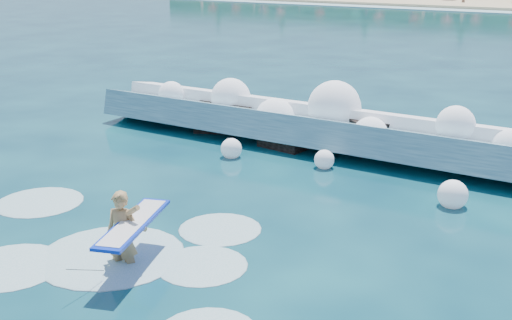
{
  "coord_description": "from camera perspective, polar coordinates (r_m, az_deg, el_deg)",
  "views": [
    {
      "loc": [
        9.57,
        -10.96,
        6.07
      ],
      "look_at": [
        1.5,
        2.0,
        1.2
      ],
      "focal_mm": 45.0,
      "sensor_mm": 36.0,
      "label": 1
    }
  ],
  "objects": [
    {
      "name": "wave_spray",
      "position": [
        21.07,
        8.09,
        3.58
      ],
      "size": [
        15.52,
        4.99,
        2.2
      ],
      "color": "white",
      "rests_on": "ground"
    },
    {
      "name": "surf_foam",
      "position": [
        14.35,
        -12.9,
        -7.82
      ],
      "size": [
        9.3,
        5.92,
        0.16
      ],
      "color": "silver",
      "rests_on": "ground"
    },
    {
      "name": "rock_cluster",
      "position": [
        22.16,
        2.88,
        2.81
      ],
      "size": [
        8.08,
        3.02,
        1.22
      ],
      "color": "black",
      "rests_on": "ground"
    },
    {
      "name": "breaking_wave",
      "position": [
        21.14,
        8.24,
        2.41
      ],
      "size": [
        18.84,
        2.9,
        1.62
      ],
      "color": "#346B82",
      "rests_on": "ground"
    },
    {
      "name": "surfer_with_board",
      "position": [
        13.33,
        -11.59,
        -6.41
      ],
      "size": [
        1.43,
        3.04,
        1.91
      ],
      "color": "#A9814F",
      "rests_on": "ground"
    },
    {
      "name": "ground",
      "position": [
        15.77,
        -8.53,
        -5.16
      ],
      "size": [
        200.0,
        200.0,
        0.0
      ],
      "primitive_type": "plane",
      "color": "#072C3E",
      "rests_on": "ground"
    }
  ]
}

